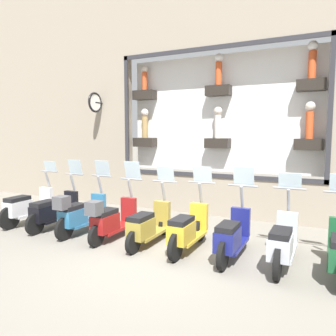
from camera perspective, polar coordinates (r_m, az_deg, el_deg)
ground_plane at (r=6.42m, az=-2.19°, el=-15.09°), size 120.00×120.00×0.00m
building_facade at (r=9.83m, az=8.72°, el=24.50°), size 1.24×36.00×10.65m
scooter_silver_1 at (r=6.09m, az=19.31°, el=-12.23°), size 1.81×0.61×1.56m
scooter_navy_2 at (r=6.25m, az=11.05°, el=-11.56°), size 1.80×0.60×1.65m
scooter_yellow_3 at (r=6.53m, az=3.38°, el=-10.67°), size 1.80×0.60×1.61m
scooter_olive_4 at (r=6.90m, az=-3.55°, el=-9.94°), size 1.79×0.60×1.58m
scooter_red_5 at (r=7.31m, az=-9.92°, el=-8.74°), size 1.79×0.60×1.66m
scooter_teal_6 at (r=7.86m, az=-15.17°, el=-7.72°), size 1.80×0.61×1.64m
scooter_black_7 at (r=8.51m, az=-19.41°, el=-7.10°), size 1.80×0.61×1.63m
scooter_white_8 at (r=9.15m, az=-23.32°, el=-6.24°), size 1.81×0.60×1.56m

